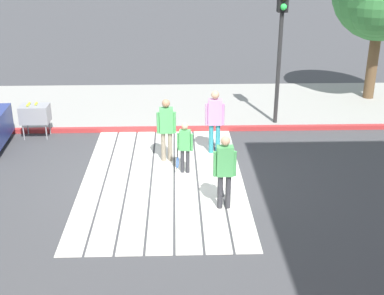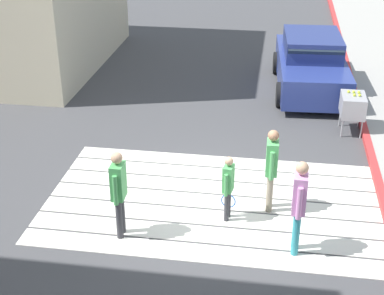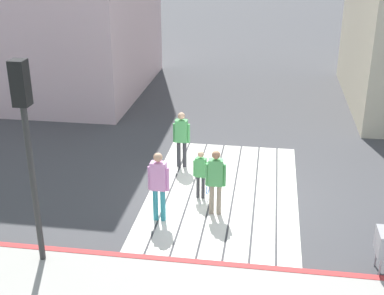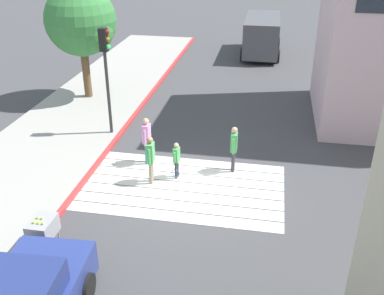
% 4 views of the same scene
% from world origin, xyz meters
% --- Properties ---
extents(ground_plane, '(120.00, 120.00, 0.00)m').
position_xyz_m(ground_plane, '(0.00, 0.00, 0.00)').
color(ground_plane, '#424244').
extents(crosswalk_stripes, '(6.40, 3.80, 0.01)m').
position_xyz_m(crosswalk_stripes, '(0.00, -0.00, 0.01)').
color(crosswalk_stripes, silver).
rests_on(crosswalk_stripes, ground).
extents(sidewalk_west, '(4.80, 40.00, 0.12)m').
position_xyz_m(sidewalk_west, '(-5.60, 0.00, 0.06)').
color(sidewalk_west, '#9E9B93').
rests_on(sidewalk_west, ground).
extents(curb_painted, '(0.16, 40.00, 0.13)m').
position_xyz_m(curb_painted, '(-3.25, 0.00, 0.07)').
color(curb_painted, '#BC3333').
rests_on(curb_painted, ground).
extents(traffic_light_corner, '(0.39, 0.28, 4.24)m').
position_xyz_m(traffic_light_corner, '(-3.58, 3.35, 3.04)').
color(traffic_light_corner, '#2D2D2D').
rests_on(traffic_light_corner, ground).
extents(tennis_ball_cart, '(0.56, 0.80, 1.02)m').
position_xyz_m(tennis_ball_cart, '(-2.90, -3.68, 0.70)').
color(tennis_ball_cart, '#99999E').
rests_on(tennis_ball_cart, ground).
extents(pedestrian_adult_lead, '(0.21, 0.48, 1.64)m').
position_xyz_m(pedestrian_adult_lead, '(1.46, 1.33, 0.96)').
color(pedestrian_adult_lead, '#333338').
rests_on(pedestrian_adult_lead, ground).
extents(pedestrian_adult_trailing, '(0.22, 0.48, 1.65)m').
position_xyz_m(pedestrian_adult_trailing, '(-1.07, 0.09, 0.96)').
color(pedestrian_adult_trailing, gray).
rests_on(pedestrian_adult_trailing, ground).
extents(pedestrian_adult_side, '(0.23, 0.50, 1.72)m').
position_xyz_m(pedestrian_adult_side, '(-1.55, 1.35, 1.00)').
color(pedestrian_adult_side, teal).
rests_on(pedestrian_adult_side, ground).
extents(pedestrian_child_with_racket, '(0.28, 0.41, 1.29)m').
position_xyz_m(pedestrian_child_with_racket, '(-0.33, 0.53, 0.73)').
color(pedestrian_child_with_racket, '#333338').
rests_on(pedestrian_child_with_racket, ground).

